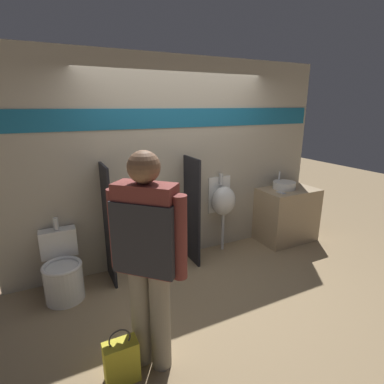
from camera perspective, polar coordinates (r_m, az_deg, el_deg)
The scene contains 12 objects.
ground_plane at distance 4.03m, azimuth 1.12°, elevation -15.13°, with size 16.00×16.00×0.00m, color #997F5B.
display_wall at distance 4.05m, azimuth -2.73°, elevation 5.74°, with size 4.46×0.07×2.70m.
sink_counter at distance 5.00m, azimuth 17.57°, elevation -4.12°, with size 0.89×0.57×0.84m.
sink_basin at distance 4.87m, azimuth 17.14°, elevation 1.26°, with size 0.35×0.35×0.25m.
cell_phone at distance 4.62m, azimuth 16.60°, elevation -0.13°, with size 0.07×0.14×0.01m.
divider_near_counter at distance 3.70m, azimuth -15.68°, elevation -6.11°, with size 0.03×0.45×1.45m.
divider_mid at distance 4.03m, azimuth -0.02°, elevation -3.65°, with size 0.03×0.45×1.45m.
urinal_near_counter at distance 3.90m, azimuth -7.99°, elevation -3.91°, with size 0.38×0.27×1.15m.
urinal_far at distance 4.35m, azimuth 5.95°, elevation -1.69°, with size 0.38×0.27×1.15m.
toilet at distance 3.75m, azimuth -23.42°, elevation -13.88°, with size 0.42×0.59×0.88m.
person_in_vest at distance 2.32m, azimuth -8.46°, elevation -10.89°, with size 0.50×0.50×1.80m.
shopping_bag at distance 2.72m, azimuth -13.28°, elevation -28.91°, with size 0.26×0.14×0.48m.
Camera 1 is at (-1.60, -3.04, 2.09)m, focal length 28.00 mm.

